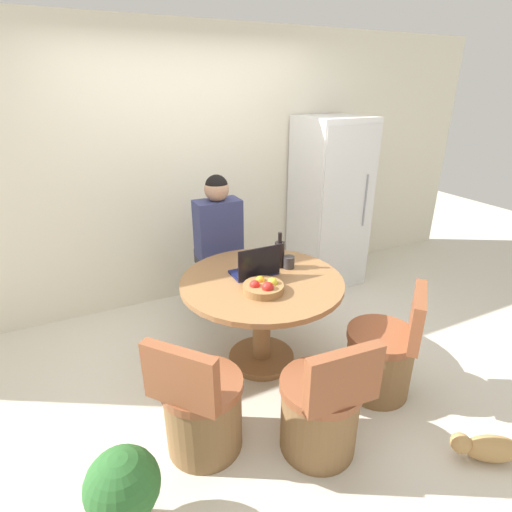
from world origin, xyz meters
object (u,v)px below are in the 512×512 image
Objects in this scene: laptop at (256,269)px; bottle at (280,254)px; chair_near_right_corner at (382,357)px; chair_near_left_corner at (202,410)px; refrigerator at (329,204)px; potted_plant at (124,490)px; dining_table at (262,301)px; chair_near_camera at (321,411)px; person_seated at (217,241)px; fruit_bowl at (264,287)px; cat at (487,448)px.

bottle reaches higher than laptop.
chair_near_right_corner is 1.00× the size of chair_near_left_corner.
potted_plant is (-2.54, -1.94, -0.61)m from refrigerator.
refrigerator is at bearing 37.49° from dining_table.
potted_plant is at bearing 4.15° from chair_near_camera.
bottle is 1.86m from potted_plant.
person_seated reaches higher than bottle.
refrigerator is 1.95m from chair_near_right_corner.
laptop reaches higher than dining_table.
dining_table is at bearing 92.49° from person_seated.
bottle is (-1.11, -0.89, -0.04)m from refrigerator.
chair_near_left_corner is 1.00× the size of chair_near_camera.
bottle reaches higher than chair_near_camera.
person_seated is 4.04× the size of laptop.
person_seated is at bearing -88.21° from laptop.
chair_near_left_corner is at bearing -45.92° from chair_near_right_corner.
person_seated is at bearing -86.75° from chair_near_camera.
chair_near_left_corner is 0.89m from fruit_bowl.
potted_plant is at bearing -34.82° from chair_near_right_corner.
chair_near_camera is 1.23m from bottle.
chair_near_camera is at bearing -157.26° from chair_near_left_corner.
fruit_bowl is (-0.06, -0.26, -0.02)m from laptop.
refrigerator is 2.13× the size of chair_near_left_corner.
bottle is at bearing -40.81° from cat.
refrigerator is at bearing -144.99° from laptop.
person_seated is 2.50m from cat.
laptop is at bearing -32.53° from cat.
refrigerator is at bearing -154.92° from chair_near_right_corner.
refrigerator reaches higher than chair_near_left_corner.
cat is at bearing 109.69° from person_seated.
cat is at bearing -70.77° from bottle.
laptop is 1.18× the size of bottle.
chair_near_right_corner is at bearing 129.46° from laptop.
person_seated is 4.77× the size of bottle.
chair_near_left_corner is at bearing -22.74° from chair_near_camera.
fruit_bowl is 1.00× the size of bottle.
person_seated is at bearing -108.77° from chair_near_right_corner.
refrigerator reaches higher than laptop.
chair_near_left_corner is 1.68× the size of potted_plant.
dining_table is 4.25× the size of fruit_bowl.
chair_near_left_corner and chair_near_camera have the same top height.
chair_near_left_corner is at bearing 0.40° from cat.
chair_near_left_corner is at bearing -146.55° from fruit_bowl.
chair_near_camera is at bearing -23.18° from chair_near_right_corner.
potted_plant is (-1.43, -1.05, -0.56)m from bottle.
fruit_bowl is at bearing -133.46° from bottle.
chair_near_camera is 2.02× the size of cat.
fruit_bowl is at bearing 87.76° from person_seated.
cat is (-0.56, -2.45, -0.80)m from refrigerator.
chair_near_camera is at bearing -1.40° from cat.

